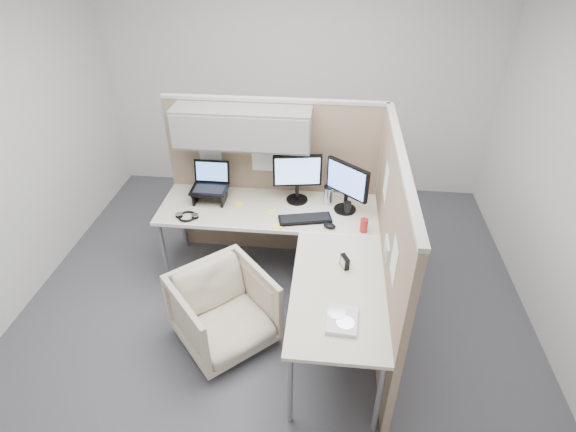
# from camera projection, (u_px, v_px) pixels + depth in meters

# --- Properties ---
(ground) EXTENTS (4.50, 4.50, 0.00)m
(ground) POSITION_uv_depth(u_px,v_px,m) (274.00, 309.00, 4.04)
(ground) COLOR #44434A
(ground) RESTS_ON ground
(partition_back) EXTENTS (2.00, 0.36, 1.63)m
(partition_back) POSITION_uv_depth(u_px,v_px,m) (260.00, 157.00, 4.13)
(partition_back) COLOR #91775F
(partition_back) RESTS_ON ground
(partition_right) EXTENTS (0.07, 2.03, 1.63)m
(partition_right) POSITION_uv_depth(u_px,v_px,m) (387.00, 249.00, 3.45)
(partition_right) COLOR #91775F
(partition_right) RESTS_ON ground
(desk) EXTENTS (2.00, 1.98, 0.73)m
(desk) POSITION_uv_depth(u_px,v_px,m) (289.00, 241.00, 3.75)
(desk) COLOR beige
(desk) RESTS_ON ground
(office_chair) EXTENTS (0.95, 0.95, 0.71)m
(office_chair) POSITION_uv_depth(u_px,v_px,m) (224.00, 308.00, 3.57)
(office_chair) COLOR beige
(office_chair) RESTS_ON ground
(monitor_left) EXTENTS (0.44, 0.20, 0.47)m
(monitor_left) POSITION_uv_depth(u_px,v_px,m) (297.00, 175.00, 4.04)
(monitor_left) COLOR black
(monitor_left) RESTS_ON desk
(monitor_right) EXTENTS (0.36, 0.31, 0.47)m
(monitor_right) POSITION_uv_depth(u_px,v_px,m) (347.00, 184.00, 3.90)
(monitor_right) COLOR black
(monitor_right) RESTS_ON desk
(laptop_station) EXTENTS (0.33, 0.28, 0.35)m
(laptop_station) POSITION_uv_depth(u_px,v_px,m) (210.00, 187.00, 4.14)
(laptop_station) COLOR black
(laptop_station) RESTS_ON desk
(keyboard) EXTENTS (0.48, 0.25, 0.02)m
(keyboard) POSITION_uv_depth(u_px,v_px,m) (305.00, 219.00, 3.92)
(keyboard) COLOR black
(keyboard) RESTS_ON desk
(mouse) EXTENTS (0.13, 0.11, 0.04)m
(mouse) POSITION_uv_depth(u_px,v_px,m) (330.00, 226.00, 3.82)
(mouse) COLOR black
(mouse) RESTS_ON desk
(travel_mug) EXTENTS (0.09, 0.09, 0.19)m
(travel_mug) POSITION_uv_depth(u_px,v_px,m) (328.00, 195.00, 4.09)
(travel_mug) COLOR silver
(travel_mug) RESTS_ON desk
(soda_can_green) EXTENTS (0.07, 0.07, 0.12)m
(soda_can_green) POSITION_uv_depth(u_px,v_px,m) (364.00, 225.00, 3.75)
(soda_can_green) COLOR #B21E1E
(soda_can_green) RESTS_ON desk
(soda_can_silver) EXTENTS (0.07, 0.07, 0.12)m
(soda_can_silver) POSITION_uv_depth(u_px,v_px,m) (347.00, 208.00, 3.97)
(soda_can_silver) COLOR black
(soda_can_silver) RESTS_ON desk
(sticky_note_c) EXTENTS (0.10, 0.10, 0.01)m
(sticky_note_c) POSITION_uv_depth(u_px,v_px,m) (239.00, 204.00, 4.13)
(sticky_note_c) COLOR #FEEC43
(sticky_note_c) RESTS_ON desk
(sticky_note_b) EXTENTS (0.09, 0.09, 0.01)m
(sticky_note_b) POSITION_uv_depth(u_px,v_px,m) (278.00, 226.00, 3.84)
(sticky_note_b) COLOR #FEEC43
(sticky_note_b) RESTS_ON desk
(sticky_note_d) EXTENTS (0.10, 0.10, 0.01)m
(sticky_note_d) POSITION_uv_depth(u_px,v_px,m) (270.00, 213.00, 4.01)
(sticky_note_d) COLOR #FEEC43
(sticky_note_d) RESTS_ON desk
(headphones) EXTENTS (0.21, 0.17, 0.03)m
(headphones) POSITION_uv_depth(u_px,v_px,m) (187.00, 216.00, 3.95)
(headphones) COLOR black
(headphones) RESTS_ON desk
(paper_stack) EXTENTS (0.22, 0.27, 0.03)m
(paper_stack) POSITION_uv_depth(u_px,v_px,m) (342.00, 320.00, 2.94)
(paper_stack) COLOR white
(paper_stack) RESTS_ON desk
(desk_clock) EXTENTS (0.07, 0.10, 0.10)m
(desk_clock) POSITION_uv_depth(u_px,v_px,m) (345.00, 262.00, 3.38)
(desk_clock) COLOR black
(desk_clock) RESTS_ON desk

